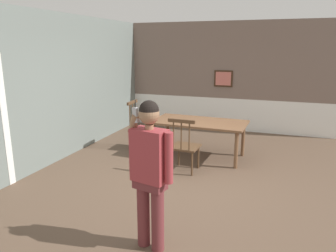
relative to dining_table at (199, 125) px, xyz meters
The scene contains 7 objects.
ground_plane 1.40m from the dining_table, 83.67° to the right, with size 8.01×8.01×0.00m, color brown.
room_back_partition 2.53m from the dining_table, 86.80° to the left, with size 5.45×0.17×2.82m.
room_left_partition 2.96m from the dining_table, 154.59° to the right, with size 0.13×7.29×2.82m.
dining_table is the anchor object (origin of this frame).
chair_near_window 0.89m from the dining_table, 92.36° to the right, with size 0.50×0.50×0.99m.
chair_by_doorway 1.33m from the dining_table, behind, with size 0.48×0.48×1.06m.
person_figure 3.19m from the dining_table, 84.94° to the right, with size 0.54×0.28×1.66m.
Camera 1 is at (1.40, -4.88, 2.19)m, focal length 34.49 mm.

